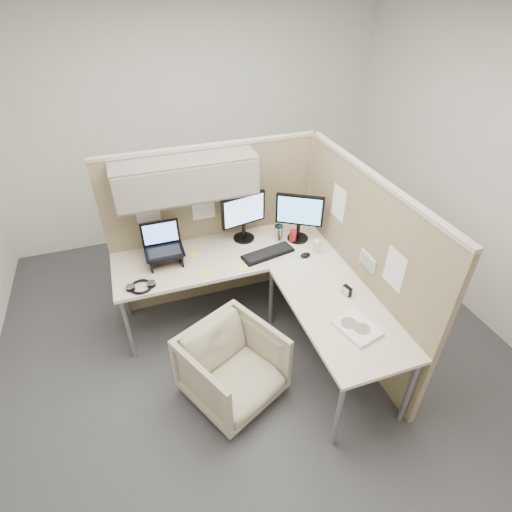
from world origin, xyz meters
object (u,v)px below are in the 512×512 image
object	(u,v)px
office_chair	(233,365)
keyboard	(268,254)
monitor_left	(243,214)
desk	(263,279)

from	to	relation	value
office_chair	keyboard	size ratio (longest dim) A/B	1.42
office_chair	monitor_left	size ratio (longest dim) A/B	1.47
desk	keyboard	bearing A→B (deg)	62.58
office_chair	monitor_left	xyz separation A→B (m)	(0.45, 1.11, 0.66)
keyboard	desk	bearing A→B (deg)	-128.51
monitor_left	keyboard	world-z (taller)	monitor_left
office_chair	keyboard	bearing A→B (deg)	27.74
monitor_left	keyboard	xyz separation A→B (m)	(0.13, -0.32, -0.26)
desk	keyboard	size ratio (longest dim) A/B	4.13
desk	keyboard	distance (m)	0.30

